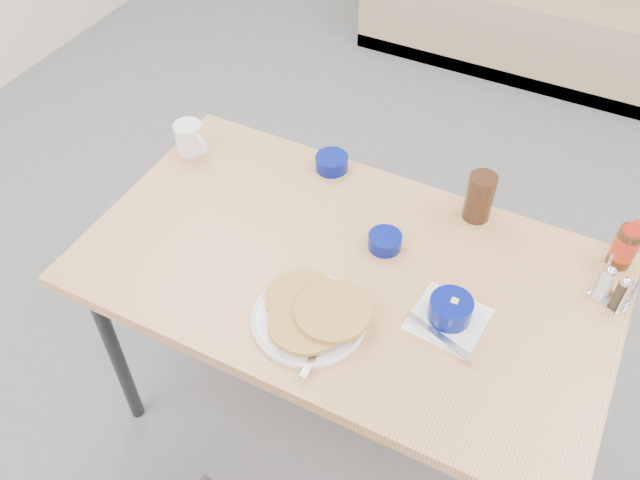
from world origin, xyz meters
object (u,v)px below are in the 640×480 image
at_px(grits_setting, 450,312).
at_px(butter_bowl, 385,241).
at_px(syrup_bottle, 626,244).
at_px(coffee_mug, 190,138).
at_px(creamer_bowl, 332,163).
at_px(amber_tumbler, 480,197).
at_px(condiment_caddy, 613,288).
at_px(pancake_plate, 311,315).
at_px(dining_table, 345,282).
at_px(booth_bench, 547,1).

height_order(grits_setting, butter_bowl, grits_setting).
bearing_deg(syrup_bottle, coffee_mug, -174.38).
distance_m(creamer_bowl, amber_tumbler, 0.46).
bearing_deg(creamer_bowl, grits_setting, -36.90).
bearing_deg(creamer_bowl, condiment_caddy, -9.09).
distance_m(pancake_plate, coffee_mug, 0.76).
height_order(grits_setting, amber_tumbler, amber_tumbler).
height_order(creamer_bowl, amber_tumbler, amber_tumbler).
distance_m(dining_table, butter_bowl, 0.15).
height_order(amber_tumbler, syrup_bottle, syrup_bottle).
height_order(butter_bowl, syrup_bottle, syrup_bottle).
bearing_deg(pancake_plate, coffee_mug, 147.14).
bearing_deg(creamer_bowl, coffee_mug, -163.58).
bearing_deg(syrup_bottle, creamer_bowl, 180.00).
height_order(dining_table, coffee_mug, coffee_mug).
xyz_separation_m(pancake_plate, coffee_mug, (-0.63, 0.41, 0.03)).
distance_m(booth_bench, grits_setting, 2.63).
relative_size(grits_setting, creamer_bowl, 2.01).
relative_size(amber_tumbler, condiment_caddy, 1.24).
xyz_separation_m(dining_table, condiment_caddy, (0.64, 0.20, 0.10)).
bearing_deg(pancake_plate, condiment_caddy, 31.99).
xyz_separation_m(dining_table, butter_bowl, (0.06, 0.11, 0.08)).
distance_m(grits_setting, amber_tumbler, 0.39).
relative_size(pancake_plate, syrup_bottle, 1.83).
distance_m(dining_table, pancake_plate, 0.21).
bearing_deg(dining_table, pancake_plate, -90.32).
bearing_deg(coffee_mug, amber_tumbler, 8.10).
xyz_separation_m(booth_bench, creamer_bowl, (-0.21, -2.19, 0.43)).
xyz_separation_m(dining_table, coffee_mug, (-0.64, 0.21, 0.11)).
bearing_deg(condiment_caddy, dining_table, -138.15).
bearing_deg(pancake_plate, syrup_bottle, 39.99).
bearing_deg(booth_bench, coffee_mug, -105.33).
relative_size(dining_table, creamer_bowl, 14.04).
relative_size(booth_bench, grits_setting, 9.47).
bearing_deg(coffee_mug, dining_table, -18.66).
bearing_deg(amber_tumbler, coffee_mug, -171.90).
bearing_deg(creamer_bowl, booth_bench, 84.51).
distance_m(creamer_bowl, butter_bowl, 0.35).
bearing_deg(booth_bench, butter_bowl, -88.54).
height_order(pancake_plate, coffee_mug, coffee_mug).
xyz_separation_m(grits_setting, syrup_bottle, (0.34, 0.38, 0.04)).
relative_size(coffee_mug, creamer_bowl, 1.27).
bearing_deg(booth_bench, creamer_bowl, -95.49).
bearing_deg(butter_bowl, syrup_bottle, 21.50).
distance_m(condiment_caddy, syrup_bottle, 0.14).
height_order(coffee_mug, grits_setting, coffee_mug).
height_order(creamer_bowl, condiment_caddy, condiment_caddy).
bearing_deg(condiment_caddy, syrup_bottle, 114.69).
xyz_separation_m(creamer_bowl, amber_tumbler, (0.46, 0.00, 0.05)).
xyz_separation_m(grits_setting, creamer_bowl, (-0.51, 0.38, -0.01)).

